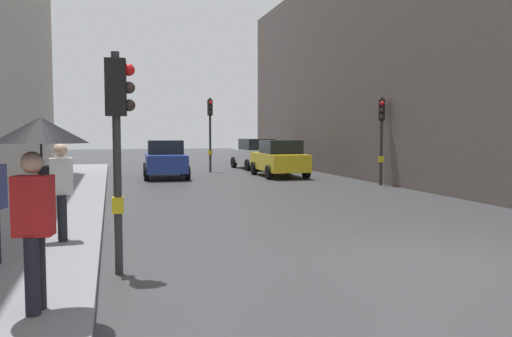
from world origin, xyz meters
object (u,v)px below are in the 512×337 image
Objects in this scene: traffic_light_mid_street at (382,125)px; pedestrian_with_black_backpack at (59,186)px; car_yellow_taxi at (279,158)px; car_silver_hatchback at (256,154)px; car_blue_van at (165,159)px; pedestrian_with_umbrella at (39,160)px; traffic_light_near_left at (118,122)px; traffic_light_far_median at (210,121)px.

traffic_light_mid_street is 2.00× the size of pedestrian_with_black_backpack.
traffic_light_mid_street reaches higher than car_yellow_taxi.
pedestrian_with_black_backpack reaches higher than car_silver_hatchback.
car_blue_van is 18.80m from pedestrian_with_umbrella.
car_silver_hatchback is 24.59m from pedestrian_with_umbrella.
traffic_light_near_left is (-10.33, -10.66, -0.15)m from traffic_light_mid_street.
pedestrian_with_umbrella reaches higher than car_blue_van.
pedestrian_with_umbrella is (-0.87, -1.93, -0.45)m from traffic_light_near_left.
traffic_light_near_left is 0.77× the size of car_silver_hatchback.
car_silver_hatchback is (-2.35, 10.33, -1.56)m from traffic_light_mid_street.
pedestrian_with_umbrella reaches higher than car_yellow_taxi.
pedestrian_with_black_backpack is (-9.01, -18.99, 0.29)m from car_silver_hatchback.
car_silver_hatchback is (0.30, 5.34, 0.00)m from car_yellow_taxi.
car_blue_van is at bearing 80.18° from pedestrian_with_umbrella.
car_silver_hatchback is at bearing 38.10° from car_blue_van.
pedestrian_with_umbrella is at bearing -114.13° from traffic_light_near_left.
traffic_light_near_left is at bearing -104.51° from traffic_light_far_median.
traffic_light_near_left reaches higher than pedestrian_with_umbrella.
car_yellow_taxi and car_silver_hatchback have the same top height.
pedestrian_with_black_backpack is (-6.03, -17.32, -1.57)m from traffic_light_far_median.
traffic_light_near_left reaches higher than car_yellow_taxi.
traffic_light_far_median reaches higher than car_blue_van.
traffic_light_near_left is at bearing 65.87° from pedestrian_with_umbrella.
pedestrian_with_black_backpack is (-0.17, 3.93, -0.68)m from pedestrian_with_umbrella.
traffic_light_mid_street is 0.82× the size of car_silver_hatchback.
traffic_light_far_median is at bearing -150.64° from car_silver_hatchback.
traffic_light_far_median is 0.94× the size of car_yellow_taxi.
traffic_light_mid_street is 0.89× the size of traffic_light_far_median.
traffic_light_near_left is at bearing -98.03° from car_blue_van.
traffic_light_near_left is 16.79m from car_blue_van.
traffic_light_far_median is at bearing 70.79° from pedestrian_with_black_backpack.
car_blue_van is at bearing 170.25° from car_yellow_taxi.
car_blue_van is (2.34, 16.57, -1.41)m from traffic_light_near_left.
traffic_light_far_median is 19.96m from traffic_light_near_left.
car_blue_van is (-2.66, -2.75, -1.85)m from traffic_light_far_median.
car_blue_van is 2.42× the size of pedestrian_with_black_backpack.
car_yellow_taxi is 16.20m from pedestrian_with_black_backpack.
pedestrian_with_black_backpack is at bearing -109.21° from traffic_light_far_median.
pedestrian_with_umbrella reaches higher than pedestrian_with_black_backpack.
traffic_light_near_left is at bearing -110.81° from car_silver_hatchback.
pedestrian_with_umbrella is at bearing -87.53° from pedestrian_with_black_backpack.
traffic_light_mid_street is at bearing -62.02° from car_yellow_taxi.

